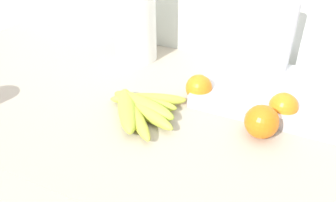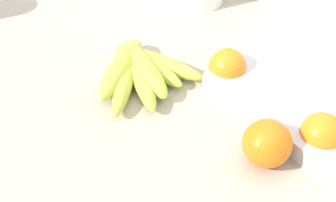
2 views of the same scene
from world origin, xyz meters
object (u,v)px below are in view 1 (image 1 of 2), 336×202
Objects in this scene: paper_towel_roll at (135,16)px; orange_front at (262,122)px; banana_bunch at (139,107)px; orange_far_right at (199,88)px; sink_basin at (276,90)px; orange_back_left at (283,107)px.

orange_front is at bearing -27.59° from paper_towel_roll.
orange_front is (0.28, 0.04, 0.02)m from banana_bunch.
banana_bunch is 3.07× the size of orange_far_right.
orange_far_right is 0.20m from sink_basin.
orange_far_right is at bearing -152.43° from sink_basin.
banana_bunch is 2.80× the size of orange_front.
orange_back_left is at bearing 67.49° from orange_front.
banana_bunch is at bearing -159.12° from orange_back_left.
banana_bunch is at bearing -143.55° from sink_basin.
sink_basin is at bearing 36.45° from banana_bunch.
paper_towel_roll is 0.45m from sink_basin.
orange_back_left is at bearing -72.36° from sink_basin.
sink_basin reaches higher than orange_back_left.
banana_bunch is 0.32m from paper_towel_roll.
banana_bunch is at bearing -60.01° from paper_towel_roll.
paper_towel_roll reaches higher than orange_back_left.
paper_towel_roll is at bearing 152.41° from orange_front.
banana_bunch is 0.35m from sink_basin.
banana_bunch is 0.16m from orange_far_right.
banana_bunch is at bearing -172.44° from orange_front.
paper_towel_roll is (-0.46, 0.14, 0.10)m from orange_back_left.
sink_basin is at bearing 88.23° from orange_front.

